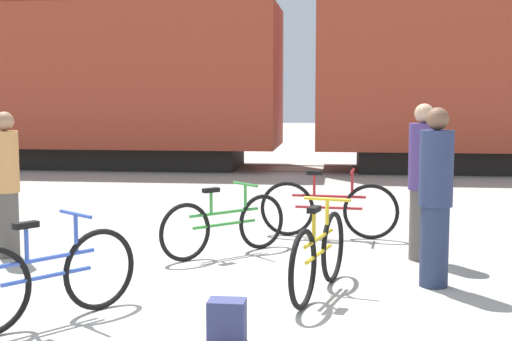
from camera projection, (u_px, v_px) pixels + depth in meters
ground_plane at (221, 306)px, 6.33m from camera, size 80.00×80.00×0.00m
freight_train at (298, 53)px, 17.61m from camera, size 26.42×3.00×5.48m
rail_near at (296, 172)px, 17.21m from camera, size 38.42×0.07×0.01m
rail_far at (299, 166)px, 18.63m from camera, size 38.42×0.07×0.01m
bicycle_blue at (48, 278)px, 5.84m from camera, size 1.08×1.40×0.89m
bicycle_yellow at (319, 255)px, 6.67m from camera, size 0.54×1.64×0.88m
bicycle_green at (225, 225)px, 8.31m from camera, size 1.29×1.26×0.83m
bicycle_maroon at (329, 209)px, 9.31m from camera, size 1.82×0.46×0.90m
person_in_tan at (6, 183)px, 8.16m from camera, size 0.29×0.29×1.68m
person_in_purple at (423, 181)px, 8.01m from camera, size 0.33×0.33×1.77m
person_in_navy at (436, 197)px, 6.89m from camera, size 0.33×0.33×1.75m
backpack at (227, 322)px, 5.36m from camera, size 0.28×0.20×0.34m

